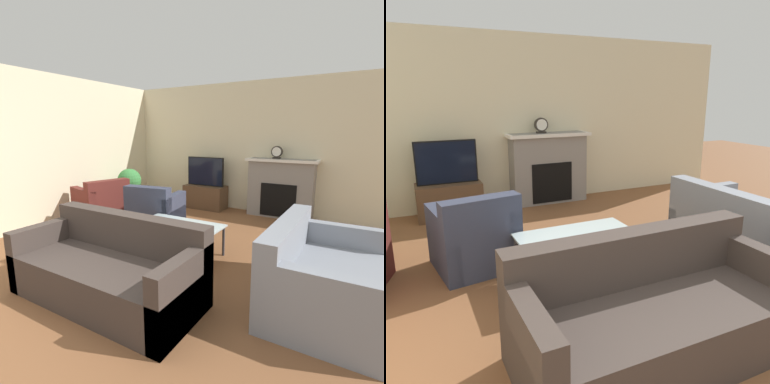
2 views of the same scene
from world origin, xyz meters
TOP-DOWN VIEW (x-y plane):
  - wall_back at (0.00, 5.00)m, footprint 8.53×0.06m
  - fireplace at (0.76, 4.80)m, footprint 1.37×0.40m
  - tv_stand at (-0.85, 4.67)m, footprint 0.92×0.46m
  - tv at (-0.85, 4.66)m, footprint 0.86×0.06m
  - couch_sectional at (0.05, 0.90)m, footprint 1.98×0.87m
  - couch_loveseat at (1.93, 1.80)m, footprint 0.99×1.50m
  - armchair_accent at (-0.82, 2.80)m, footprint 0.88×0.89m
  - coffee_table at (0.06, 2.12)m, footprint 1.17×0.74m
  - mantel_clock at (0.65, 4.80)m, footprint 0.22×0.07m

SIDE VIEW (x-z plane):
  - tv_stand at x=-0.85m, z-range 0.00..0.51m
  - couch_loveseat at x=1.93m, z-range -0.12..0.70m
  - couch_sectional at x=0.05m, z-range -0.12..0.70m
  - armchair_accent at x=-0.82m, z-range -0.11..0.71m
  - coffee_table at x=0.06m, z-range 0.18..0.62m
  - fireplace at x=0.76m, z-range 0.03..1.19m
  - tv at x=-0.85m, z-range 0.51..1.14m
  - mantel_clock at x=0.65m, z-range 1.17..1.41m
  - wall_back at x=0.00m, z-range 0.00..2.70m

